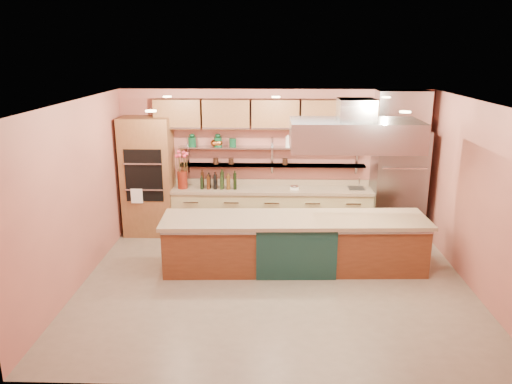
{
  "coord_description": "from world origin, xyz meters",
  "views": [
    {
      "loc": [
        -0.07,
        -7.11,
        3.52
      ],
      "look_at": [
        -0.32,
        1.0,
        1.2
      ],
      "focal_mm": 35.0,
      "sensor_mm": 36.0,
      "label": 1
    }
  ],
  "objects_px": {
    "refrigerator": "(398,184)",
    "island": "(294,243)",
    "kitchen_scale": "(294,187)",
    "flower_vase": "(183,180)",
    "copper_kettle": "(215,143)",
    "green_canister": "(233,142)"
  },
  "relations": [
    {
      "from": "refrigerator",
      "to": "kitchen_scale",
      "type": "height_order",
      "value": "refrigerator"
    },
    {
      "from": "island",
      "to": "green_canister",
      "type": "distance_m",
      "value": 2.51
    },
    {
      "from": "refrigerator",
      "to": "copper_kettle",
      "type": "distance_m",
      "value": 3.59
    },
    {
      "from": "kitchen_scale",
      "to": "refrigerator",
      "type": "bearing_deg",
      "value": -11.15
    },
    {
      "from": "refrigerator",
      "to": "island",
      "type": "height_order",
      "value": "refrigerator"
    },
    {
      "from": "green_canister",
      "to": "flower_vase",
      "type": "bearing_deg",
      "value": -167.14
    },
    {
      "from": "island",
      "to": "kitchen_scale",
      "type": "relative_size",
      "value": 26.32
    },
    {
      "from": "copper_kettle",
      "to": "kitchen_scale",
      "type": "bearing_deg",
      "value": -8.12
    },
    {
      "from": "refrigerator",
      "to": "flower_vase",
      "type": "distance_m",
      "value": 4.13
    },
    {
      "from": "kitchen_scale",
      "to": "flower_vase",
      "type": "bearing_deg",
      "value": 169.14
    },
    {
      "from": "island",
      "to": "copper_kettle",
      "type": "distance_m",
      "value": 2.68
    },
    {
      "from": "island",
      "to": "kitchen_scale",
      "type": "distance_m",
      "value": 1.65
    },
    {
      "from": "island",
      "to": "green_canister",
      "type": "xyz_separation_m",
      "value": [
        -1.14,
        1.78,
        1.35
      ]
    },
    {
      "from": "island",
      "to": "copper_kettle",
      "type": "relative_size",
      "value": 24.7
    },
    {
      "from": "kitchen_scale",
      "to": "copper_kettle",
      "type": "distance_m",
      "value": 1.75
    },
    {
      "from": "island",
      "to": "flower_vase",
      "type": "relative_size",
      "value": 12.57
    },
    {
      "from": "kitchen_scale",
      "to": "copper_kettle",
      "type": "height_order",
      "value": "copper_kettle"
    },
    {
      "from": "kitchen_scale",
      "to": "copper_kettle",
      "type": "xyz_separation_m",
      "value": [
        -1.54,
        0.22,
        0.81
      ]
    },
    {
      "from": "copper_kettle",
      "to": "refrigerator",
      "type": "bearing_deg",
      "value": -3.75
    },
    {
      "from": "refrigerator",
      "to": "green_canister",
      "type": "relative_size",
      "value": 13.13
    },
    {
      "from": "flower_vase",
      "to": "copper_kettle",
      "type": "height_order",
      "value": "copper_kettle"
    },
    {
      "from": "flower_vase",
      "to": "kitchen_scale",
      "type": "distance_m",
      "value": 2.16
    }
  ]
}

